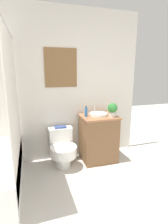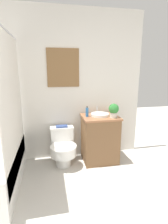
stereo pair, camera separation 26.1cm
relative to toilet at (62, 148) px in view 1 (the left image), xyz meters
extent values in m
cube|color=silver|center=(-0.19, 0.30, 0.95)|extent=(3.23, 0.05, 2.50)
cube|color=brown|center=(0.06, 0.27, 1.26)|extent=(0.52, 0.02, 0.61)
cube|color=silver|center=(0.06, 0.26, 1.26)|extent=(0.49, 0.01, 0.58)
cube|color=silver|center=(-0.63, -0.42, 0.78)|extent=(0.01, 1.28, 1.73)
cylinder|color=#B7B7BC|center=(-0.63, -0.42, 1.67)|extent=(0.02, 1.28, 0.02)
cylinder|color=white|center=(0.00, -0.05, -0.20)|extent=(0.24, 0.24, 0.21)
cylinder|color=white|center=(0.00, -0.10, -0.02)|extent=(0.41, 0.41, 0.14)
cylinder|color=white|center=(0.00, -0.10, 0.06)|extent=(0.42, 0.42, 0.02)
cube|color=white|center=(0.00, 0.15, 0.11)|extent=(0.37, 0.17, 0.33)
cube|color=white|center=(0.00, 0.15, 0.29)|extent=(0.39, 0.18, 0.02)
cube|color=brown|center=(0.63, 0.01, 0.08)|extent=(0.56, 0.48, 0.76)
cube|color=#9E6642|center=(0.63, 0.01, 0.47)|extent=(0.59, 0.51, 0.03)
cylinder|color=white|center=(0.63, 0.03, 0.51)|extent=(0.30, 0.30, 0.04)
cylinder|color=silver|center=(0.63, 0.20, 0.55)|extent=(0.02, 0.02, 0.13)
cylinder|color=#2D6BB2|center=(0.41, 0.02, 0.56)|extent=(0.05, 0.05, 0.15)
cylinder|color=black|center=(0.41, 0.02, 0.65)|extent=(0.02, 0.02, 0.02)
cylinder|color=beige|center=(0.81, -0.12, 0.53)|extent=(0.12, 0.12, 0.08)
sphere|color=#2D7A33|center=(0.81, -0.12, 0.64)|extent=(0.16, 0.16, 0.16)
cube|color=#33477F|center=(0.00, 0.15, 0.31)|extent=(0.19, 0.11, 0.02)
camera|label=1|loc=(-0.45, -2.60, 1.23)|focal=28.00mm
camera|label=2|loc=(-0.19, -2.66, 1.23)|focal=28.00mm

